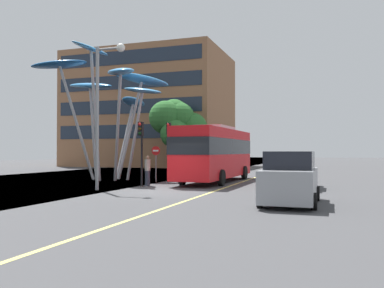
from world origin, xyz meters
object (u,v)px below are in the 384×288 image
car_parked_near (290,179)px  car_parked_mid (296,171)px  no_entry_sign (156,158)px  traffic_light_kerb_near (141,140)px  traffic_light_kerb_far (169,139)px  red_bus (215,151)px  traffic_light_island_mid (193,142)px  leaf_sculpture (113,86)px  pedestrian (147,171)px  street_lamp (104,97)px

car_parked_near → car_parked_mid: bearing=93.0°
car_parked_near → car_parked_mid: size_ratio=1.03×
car_parked_near → no_entry_sign: 13.09m
traffic_light_kerb_near → traffic_light_kerb_far: size_ratio=0.93×
red_bus → traffic_light_island_mid: bearing=124.2°
no_entry_sign → red_bus: bearing=15.5°
traffic_light_kerb_far → red_bus: bearing=1.2°
red_bus → no_entry_sign: bearing=-164.5°
leaf_sculpture → red_bus: bearing=0.3°
no_entry_sign → traffic_light_kerb_near: bearing=-78.9°
pedestrian → street_lamp: bearing=-107.4°
leaf_sculpture → traffic_light_island_mid: size_ratio=2.54×
car_parked_near → pedestrian: 10.49m
no_entry_sign → street_lamp: bearing=-91.5°
no_entry_sign → car_parked_mid: bearing=-10.6°
red_bus → pedestrian: 5.23m
leaf_sculpture → pedestrian: 8.56m
traffic_light_kerb_near → traffic_light_kerb_far: traffic_light_kerb_far is taller
traffic_light_island_mid → pedestrian: size_ratio=2.18×
red_bus → leaf_sculpture: (-7.63, -0.04, 4.75)m
traffic_light_island_mid → street_lamp: street_lamp is taller
traffic_light_kerb_near → car_parked_mid: (8.49, 1.98, -1.73)m
traffic_light_island_mid → street_lamp: (-0.83, -12.00, 2.06)m
red_bus → traffic_light_island_mid: traffic_light_island_mid is taller
red_bus → no_entry_sign: red_bus is taller
traffic_light_kerb_near → pedestrian: bearing=78.6°
traffic_light_kerb_far → leaf_sculpture: bearing=179.6°
traffic_light_island_mid → pedestrian: (0.18, -8.78, -1.89)m
street_lamp → no_entry_sign: 7.12m
traffic_light_kerb_near → street_lamp: (-0.89, -2.61, 2.16)m
leaf_sculpture → no_entry_sign: leaf_sculpture is taller
pedestrian → traffic_light_kerb_far: bearing=94.3°
street_lamp → pedestrian: (1.01, 3.22, -3.96)m
traffic_light_kerb_near → traffic_light_kerb_far: (-0.19, 4.70, 0.18)m
red_bus → pedestrian: bearing=-125.5°
red_bus → car_parked_mid: 6.17m
street_lamp → no_entry_sign: (0.16, 6.33, -3.27)m
traffic_light_kerb_far → car_parked_near: size_ratio=0.89×
traffic_light_kerb_near → car_parked_near: bearing=-30.2°
traffic_light_island_mid → no_entry_sign: (-0.67, -5.67, -1.20)m
traffic_light_island_mid → car_parked_mid: (8.55, -7.40, -1.83)m
traffic_light_kerb_near → traffic_light_island_mid: 9.38m
car_parked_mid → pedestrian: size_ratio=2.44×
traffic_light_island_mid → car_parked_near: (8.93, -14.55, -1.83)m
street_lamp → pedestrian: street_lamp is taller
leaf_sculpture → street_lamp: leaf_sculpture is taller
traffic_light_kerb_near → traffic_light_kerb_far: 4.70m
traffic_light_kerb_far → no_entry_sign: bearing=-118.8°
red_bus → traffic_light_island_mid: 5.64m
red_bus → traffic_light_island_mid: size_ratio=2.69×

